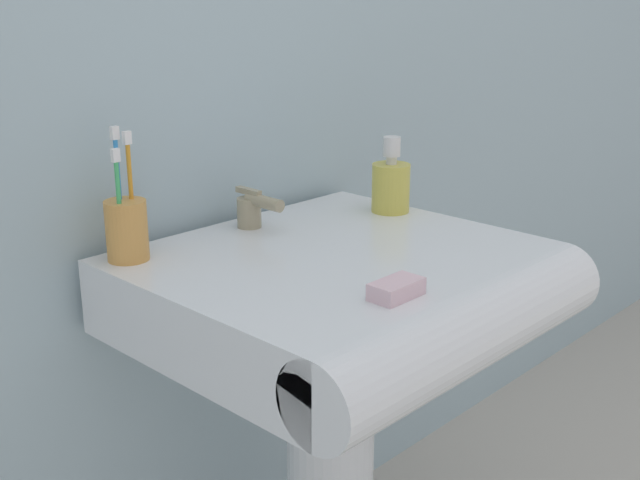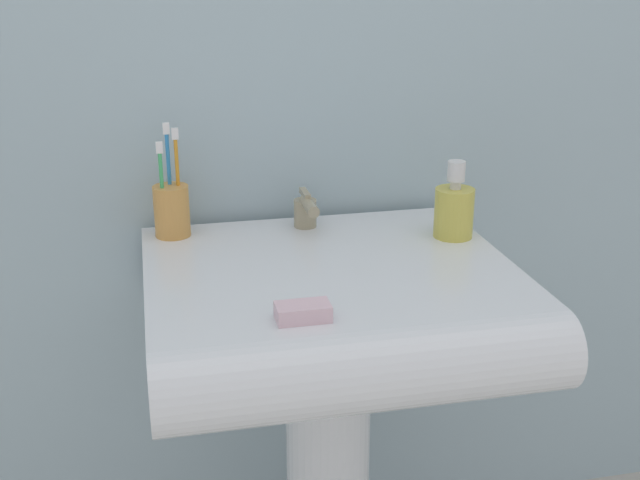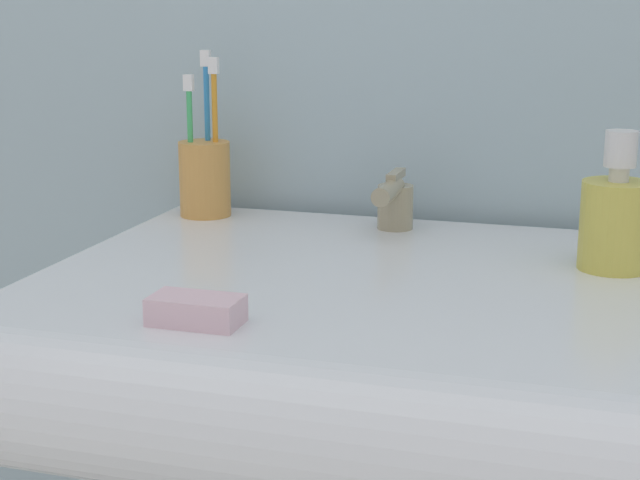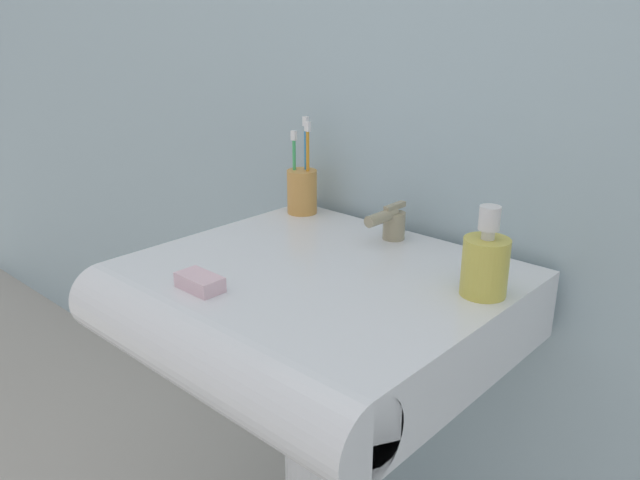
% 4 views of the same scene
% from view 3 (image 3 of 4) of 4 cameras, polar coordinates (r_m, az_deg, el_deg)
% --- Properties ---
extents(sink_basin, '(0.61, 0.57, 0.12)m').
position_cam_3_polar(sink_basin, '(0.97, 1.12, -6.01)').
color(sink_basin, white).
rests_on(sink_basin, sink_pedestal).
extents(faucet, '(0.04, 0.11, 0.07)m').
position_cam_3_polar(faucet, '(1.16, 4.28, 2.26)').
color(faucet, tan).
rests_on(faucet, sink_basin).
extents(toothbrush_cup, '(0.06, 0.06, 0.21)m').
position_cam_3_polar(toothbrush_cup, '(1.25, -6.72, 3.77)').
color(toothbrush_cup, '#D19347').
rests_on(toothbrush_cup, sink_basin).
extents(soap_bottle, '(0.07, 0.07, 0.14)m').
position_cam_3_polar(soap_bottle, '(1.03, 16.82, 1.15)').
color(soap_bottle, gold).
rests_on(soap_bottle, sink_basin).
extents(bar_soap, '(0.08, 0.04, 0.02)m').
position_cam_3_polar(bar_soap, '(0.84, -7.22, -4.07)').
color(bar_soap, silver).
rests_on(bar_soap, sink_basin).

